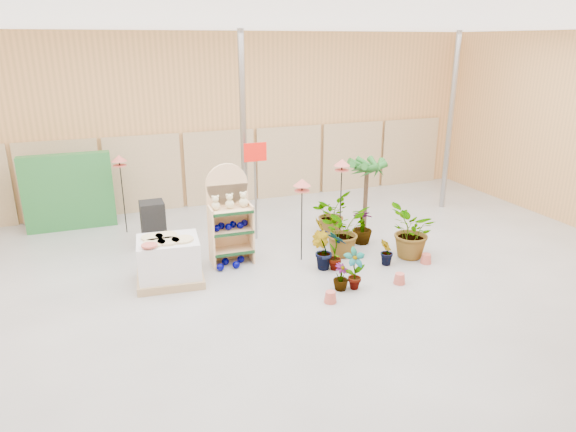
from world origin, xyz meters
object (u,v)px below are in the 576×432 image
display_shelf (229,218)px  pallet_stack (169,261)px  potted_plant_2 (343,230)px  bird_table_front (302,185)px

display_shelf → pallet_stack: size_ratio=1.56×
potted_plant_2 → bird_table_front: bearing=177.8°
display_shelf → potted_plant_2: size_ratio=1.88×
display_shelf → bird_table_front: 1.60m
bird_table_front → potted_plant_2: (0.92, -0.03, -1.05)m
display_shelf → bird_table_front: bearing=-18.5°
pallet_stack → bird_table_front: bird_table_front is taller
pallet_stack → potted_plant_2: bearing=6.2°
bird_table_front → potted_plant_2: bird_table_front is taller
display_shelf → bird_table_front: (1.36, -0.50, 0.67)m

